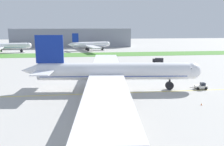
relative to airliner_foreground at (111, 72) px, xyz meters
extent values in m
plane|color=#ADAAA5|center=(3.65, -3.08, -6.04)|extent=(600.00, 600.00, 0.00)
cube|color=yellow|center=(3.65, -3.89, -6.04)|extent=(280.00, 0.36, 0.01)
cube|color=#4C8438|center=(3.65, 94.62, -5.99)|extent=(320.00, 24.00, 0.10)
cylinder|color=white|center=(0.89, -0.08, 0.16)|extent=(48.57, 9.77, 5.51)
cube|color=navy|center=(0.89, -0.08, -0.80)|extent=(46.61, 9.16, 0.66)
sphere|color=white|center=(26.44, -2.35, 0.16)|extent=(5.24, 5.24, 5.24)
cone|color=white|center=(-25.63, 2.28, 0.58)|extent=(6.46, 5.21, 4.69)
cube|color=navy|center=(-19.31, 1.72, 7.33)|extent=(8.70, 1.32, 8.82)
cube|color=white|center=(-19.78, 7.29, 0.99)|extent=(6.07, 9.26, 0.39)
cube|color=white|center=(-20.76, -3.69, 0.99)|extent=(6.07, 9.26, 0.39)
cube|color=white|center=(0.65, 24.52, -0.53)|extent=(14.43, 44.22, 0.44)
cube|color=white|center=(-3.68, -24.25, -0.53)|extent=(14.43, 44.22, 0.44)
cylinder|color=#B7BABF|center=(1.23, 14.65, -2.19)|extent=(5.49, 3.49, 3.03)
cylinder|color=black|center=(3.84, 14.42, -2.19)|extent=(0.74, 3.21, 3.18)
cylinder|color=#B7BABF|center=(-1.38, -14.64, -2.19)|extent=(5.49, 3.49, 3.03)
cylinder|color=black|center=(1.23, -14.87, -2.19)|extent=(0.74, 3.21, 3.18)
cylinder|color=black|center=(19.16, -1.70, -3.66)|extent=(0.58, 0.58, 2.14)
cylinder|color=black|center=(19.16, -1.70, -4.73)|extent=(2.71, 1.41, 2.62)
cylinder|color=black|center=(-2.70, 3.15, -3.66)|extent=(0.58, 0.58, 2.14)
cylinder|color=black|center=(-2.70, 3.15, -4.73)|extent=(2.71, 1.41, 2.62)
cylinder|color=black|center=(-3.21, -2.62, -3.66)|extent=(0.58, 0.58, 2.14)
cylinder|color=black|center=(-3.21, -2.62, -4.73)|extent=(2.71, 1.41, 2.62)
cube|color=black|center=(25.62, -2.28, 0.85)|extent=(2.29, 4.29, 0.99)
sphere|color=black|center=(-17.14, 4.24, 0.66)|extent=(0.39, 0.39, 0.39)
sphere|color=black|center=(-13.49, 3.91, 0.66)|extent=(0.39, 0.39, 0.39)
sphere|color=black|center=(-9.84, 3.59, 0.66)|extent=(0.39, 0.39, 0.39)
sphere|color=black|center=(-6.18, 3.26, 0.66)|extent=(0.39, 0.39, 0.39)
sphere|color=black|center=(-2.53, 2.94, 0.66)|extent=(0.39, 0.39, 0.39)
sphere|color=black|center=(1.13, 2.61, 0.66)|extent=(0.39, 0.39, 0.39)
sphere|color=black|center=(4.78, 2.29, 0.66)|extent=(0.39, 0.39, 0.39)
sphere|color=black|center=(8.44, 1.96, 0.66)|extent=(0.39, 0.39, 0.39)
sphere|color=black|center=(12.09, 1.64, 0.66)|extent=(0.39, 0.39, 0.39)
sphere|color=black|center=(15.75, 1.31, 0.66)|extent=(0.39, 0.39, 0.39)
sphere|color=black|center=(19.40, 0.99, 0.66)|extent=(0.39, 0.39, 0.39)
cube|color=white|center=(29.63, -2.64, -5.18)|extent=(4.00, 2.29, 0.81)
cube|color=black|center=(30.20, -2.69, -4.33)|extent=(1.51, 1.61, 0.90)
cylinder|color=black|center=(26.82, -2.39, -5.44)|extent=(1.80, 0.28, 0.12)
cylinder|color=black|center=(28.20, -3.49, -5.59)|extent=(0.93, 0.43, 0.90)
cylinder|color=black|center=(28.38, -1.54, -5.59)|extent=(0.93, 0.43, 0.90)
cylinder|color=black|center=(30.88, -3.73, -5.59)|extent=(0.93, 0.43, 0.90)
cylinder|color=black|center=(31.06, -1.78, -5.59)|extent=(0.93, 0.43, 0.90)
cylinder|color=black|center=(-1.42, -31.42, -5.63)|extent=(0.12, 0.12, 0.82)
cylinder|color=#BFE519|center=(-1.35, -31.54, -4.96)|extent=(0.10, 0.10, 0.52)
cylinder|color=black|center=(-1.53, -31.25, -5.63)|extent=(0.12, 0.12, 0.82)
cylinder|color=#BFE519|center=(-1.60, -31.13, -4.96)|extent=(0.10, 0.10, 0.52)
cube|color=#BFE519|center=(-1.48, -31.33, -4.93)|extent=(0.43, 0.49, 0.58)
sphere|color=tan|center=(-1.48, -31.33, -4.52)|extent=(0.22, 0.22, 0.22)
cylinder|color=black|center=(3.85, 10.98, -5.64)|extent=(0.12, 0.12, 0.80)
cylinder|color=#BFE519|center=(3.94, 11.08, -4.99)|extent=(0.09, 0.09, 0.51)
cylinder|color=black|center=(3.72, 10.85, -5.64)|extent=(0.12, 0.12, 0.80)
cylinder|color=#BFE519|center=(3.62, 10.75, -4.99)|extent=(0.09, 0.09, 0.51)
cube|color=#BFE519|center=(3.78, 10.92, -4.96)|extent=(0.46, 0.46, 0.57)
sphere|color=brown|center=(3.78, 10.92, -4.56)|extent=(0.22, 0.22, 0.22)
cube|color=#F2590C|center=(22.12, -17.56, -6.03)|extent=(0.36, 0.36, 0.03)
cone|color=#F2590C|center=(22.12, -17.56, -5.74)|extent=(0.28, 0.28, 0.55)
cylinder|color=white|center=(22.12, -17.56, -5.71)|extent=(0.17, 0.17, 0.06)
cube|color=black|center=(33.24, 52.16, -4.45)|extent=(4.67, 2.95, 2.27)
cube|color=black|center=(30.49, 52.61, -4.66)|extent=(2.03, 2.44, 1.87)
cube|color=#263347|center=(29.71, 52.74, -4.28)|extent=(0.39, 1.91, 0.82)
cylinder|color=black|center=(30.30, 51.49, -5.59)|extent=(0.94, 0.44, 0.90)
cylinder|color=black|center=(30.67, 53.74, -5.59)|extent=(0.94, 0.44, 0.90)
cylinder|color=black|center=(34.13, 50.86, -5.59)|extent=(0.94, 0.44, 0.90)
cylinder|color=black|center=(34.50, 53.12, -5.59)|extent=(0.94, 0.44, 0.90)
cylinder|color=white|center=(-71.72, 113.25, -0.85)|extent=(37.03, 11.14, 4.61)
cube|color=#0C6B9E|center=(-71.72, 113.25, -1.66)|extent=(35.52, 10.51, 0.55)
sphere|color=white|center=(-52.37, 116.78, -0.85)|extent=(4.38, 4.38, 4.38)
cube|color=white|center=(-76.91, 131.48, -1.43)|extent=(13.90, 34.03, 0.37)
cylinder|color=#B7BABF|center=(-74.49, 124.35, -2.82)|extent=(4.77, 3.28, 2.54)
cylinder|color=black|center=(-72.33, 124.74, -2.82)|extent=(0.85, 2.69, 2.66)
cylinder|color=black|center=(-68.24, 102.28, -2.82)|extent=(0.85, 2.69, 2.66)
cylinder|color=black|center=(-57.96, 115.76, -4.05)|extent=(0.48, 0.48, 1.79)
cylinder|color=black|center=(-57.96, 115.76, -4.95)|extent=(2.33, 1.36, 2.19)
cylinder|color=white|center=(-4.04, 122.88, -0.98)|extent=(29.12, 11.38, 4.50)
cube|color=navy|center=(-4.04, 122.88, -1.77)|extent=(27.91, 10.75, 0.54)
sphere|color=white|center=(11.17, 126.68, -0.98)|extent=(4.27, 4.27, 4.27)
cone|color=white|center=(-20.02, 118.88, -0.64)|extent=(5.73, 4.91, 3.82)
cube|color=navy|center=(-15.81, 119.93, 4.87)|extent=(5.15, 1.70, 7.20)
cube|color=white|center=(-17.47, 124.16, -0.30)|extent=(4.83, 7.75, 0.31)
cube|color=white|center=(-15.28, 115.43, -0.30)|extent=(4.83, 7.75, 0.31)
cube|color=white|center=(-9.15, 137.32, -1.54)|extent=(12.48, 26.77, 0.36)
cube|color=white|center=(-1.74, 107.73, -1.54)|extent=(12.48, 26.77, 0.36)
cylinder|color=#B7BABF|center=(-6.88, 131.86, -2.90)|extent=(4.75, 3.44, 2.47)
cylinder|color=black|center=(-4.81, 132.38, -2.90)|extent=(0.99, 2.61, 2.60)
cylinder|color=#B7BABF|center=(-2.32, 113.62, -2.90)|extent=(4.75, 3.44, 2.47)
cylinder|color=black|center=(-0.25, 114.14, -2.90)|extent=(0.99, 2.61, 2.60)
cylinder|color=black|center=(6.61, 125.54, -4.10)|extent=(0.47, 0.47, 1.74)
cylinder|color=black|center=(6.61, 125.54, -4.97)|extent=(2.31, 1.45, 2.14)
cylinder|color=black|center=(-6.86, 124.61, -4.10)|extent=(0.47, 0.47, 1.74)
cylinder|color=black|center=(-6.86, 124.61, -4.97)|extent=(2.31, 1.45, 2.14)
cylinder|color=black|center=(-5.71, 120.02, -4.10)|extent=(0.47, 0.47, 1.74)
cylinder|color=black|center=(-5.71, 120.02, -4.97)|extent=(2.31, 1.45, 2.14)
cube|color=gray|center=(-20.54, 159.74, 2.96)|extent=(113.82, 20.00, 18.00)
camera|label=1|loc=(-8.20, -72.36, 14.60)|focal=36.94mm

